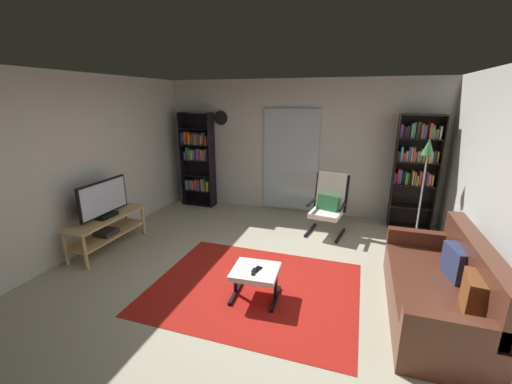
{
  "coord_description": "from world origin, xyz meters",
  "views": [
    {
      "loc": [
        1.21,
        -3.36,
        2.24
      ],
      "look_at": [
        -0.19,
        0.95,
        0.91
      ],
      "focal_mm": 22.53,
      "sensor_mm": 36.0,
      "label": 1
    }
  ],
  "objects": [
    {
      "name": "television",
      "position": [
        -2.35,
        0.25,
        0.78
      ],
      "size": [
        0.2,
        0.92,
        0.56
      ],
      "color": "black",
      "rests_on": "tv_stand"
    },
    {
      "name": "floor_lamp_by_shelf",
      "position": [
        2.17,
        1.96,
        1.32
      ],
      "size": [
        0.22,
        0.22,
        1.67
      ],
      "color": "#A5A5AD",
      "rests_on": "ground"
    },
    {
      "name": "area_rug",
      "position": [
        0.12,
        -0.08,
        0.0
      ],
      "size": [
        2.47,
        1.97,
        0.01
      ],
      "primitive_type": "cube",
      "color": "#A31B14",
      "rests_on": "ground"
    },
    {
      "name": "tv_stand",
      "position": [
        -2.35,
        0.24,
        0.34
      ],
      "size": [
        0.44,
        1.33,
        0.52
      ],
      "color": "tan",
      "rests_on": "ground"
    },
    {
      "name": "wall_back",
      "position": [
        0.0,
        2.9,
        1.3
      ],
      "size": [
        5.6,
        0.06,
        2.6
      ],
      "primitive_type": "cube",
      "color": "silver",
      "rests_on": "ground"
    },
    {
      "name": "tv_remote",
      "position": [
        0.2,
        -0.33,
        0.37
      ],
      "size": [
        0.06,
        0.15,
        0.02
      ],
      "primitive_type": "cube",
      "rotation": [
        0.0,
        0.0,
        0.18
      ],
      "color": "black",
      "rests_on": "ottoman"
    },
    {
      "name": "cell_phone",
      "position": [
        0.21,
        -0.26,
        0.37
      ],
      "size": [
        0.1,
        0.15,
        0.01
      ],
      "primitive_type": "cube",
      "rotation": [
        0.0,
        0.0,
        -0.28
      ],
      "color": "black",
      "rests_on": "ottoman"
    },
    {
      "name": "ground_plane",
      "position": [
        0.0,
        0.0,
        0.0
      ],
      "size": [
        7.02,
        7.02,
        0.0
      ],
      "primitive_type": "plane",
      "color": "#ADA68D"
    },
    {
      "name": "leather_sofa",
      "position": [
        2.15,
        0.03,
        0.31
      ],
      "size": [
        0.84,
        1.93,
        0.88
      ],
      "color": "#542B1D",
      "rests_on": "ground"
    },
    {
      "name": "wall_left",
      "position": [
        -2.7,
        0.0,
        1.3
      ],
      "size": [
        0.06,
        6.0,
        2.6
      ],
      "primitive_type": "cube",
      "color": "silver",
      "rests_on": "ground"
    },
    {
      "name": "ottoman",
      "position": [
        0.19,
        -0.26,
        0.3
      ],
      "size": [
        0.55,
        0.51,
        0.37
      ],
      "color": "white",
      "rests_on": "ground"
    },
    {
      "name": "bookshelf_near_sofa",
      "position": [
        2.14,
        2.64,
        1.15
      ],
      "size": [
        0.7,
        0.3,
        1.99
      ],
      "color": "black",
      "rests_on": "ground"
    },
    {
      "name": "wall_clock",
      "position": [
        -1.56,
        2.82,
        1.85
      ],
      "size": [
        0.29,
        0.03,
        0.29
      ],
      "color": "silver"
    },
    {
      "name": "glass_door_panel",
      "position": [
        -0.09,
        2.83,
        1.05
      ],
      "size": [
        1.1,
        0.01,
        2.0
      ],
      "primitive_type": "cube",
      "color": "silver"
    },
    {
      "name": "bookshelf_near_tv",
      "position": [
        -2.04,
        2.64,
        0.99
      ],
      "size": [
        0.69,
        0.3,
        1.96
      ],
      "color": "black",
      "rests_on": "ground"
    },
    {
      "name": "lounge_armchair",
      "position": [
        0.78,
        1.95,
        0.53
      ],
      "size": [
        0.65,
        0.73,
        1.02
      ],
      "color": "black",
      "rests_on": "ground"
    }
  ]
}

